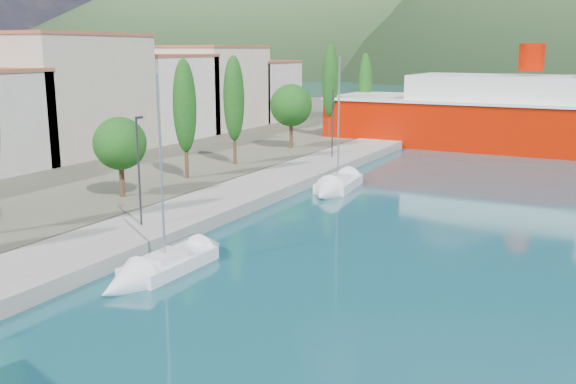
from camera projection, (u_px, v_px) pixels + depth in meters
The scene contains 8 objects.
ground at pixel (541, 105), 124.32m from camera, with size 1400.00×1400.00×0.00m, color #154C57.
quay at pixel (255, 190), 46.96m from camera, with size 5.00×88.00×0.80m, color gray.
land_strip at pixel (11, 141), 72.81m from camera, with size 70.00×148.00×0.70m, color #565644.
town_buildings at pixel (115, 98), 65.69m from camera, with size 9.20×69.20×11.30m.
tree_row at pixel (232, 106), 54.39m from camera, with size 4.21×64.07×10.80m.
lamp_posts at pixel (163, 161), 37.16m from camera, with size 0.15×47.22×6.06m.
sailboat_near at pixel (146, 275), 29.46m from camera, with size 2.30×7.14×10.18m.
sailboat_mid at pixel (332, 189), 47.61m from camera, with size 3.15×7.62×10.89m.
Camera 1 is at (14.40, -13.55, 10.38)m, focal length 40.00 mm.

